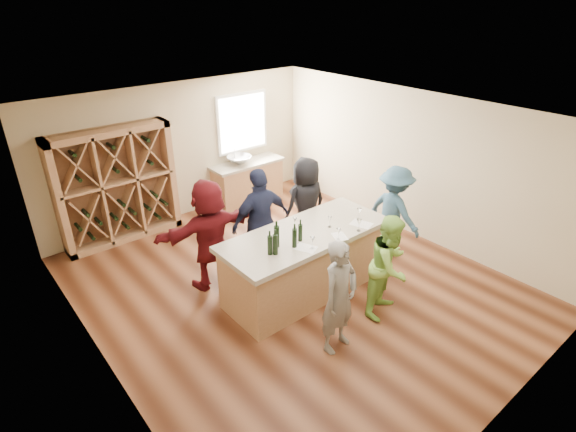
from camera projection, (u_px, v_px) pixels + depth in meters
floor at (291, 286)px, 7.50m from camera, size 6.00×7.00×0.10m
ceiling at (292, 113)px, 6.19m from camera, size 6.00×7.00×0.10m
wall_back at (181, 151)px, 9.28m from camera, size 6.00×0.10×2.80m
wall_front at (524, 328)px, 4.41m from camera, size 6.00×0.10×2.80m
wall_left at (87, 282)px, 5.10m from camera, size 0.10×7.00×2.80m
wall_right at (413, 164)px, 8.59m from camera, size 0.10×7.00×2.80m
window_frame at (242, 122)px, 9.93m from camera, size 1.30×0.06×1.30m
window_pane at (243, 123)px, 9.90m from camera, size 1.18×0.01×1.18m
wine_rack at (117, 186)px, 8.37m from camera, size 2.20×0.45×2.20m
back_counter_base at (248, 182)px, 10.28m from camera, size 1.60×0.58×0.86m
back_counter_top at (247, 163)px, 10.07m from camera, size 1.70×0.62×0.06m
sink at (239, 160)px, 9.90m from camera, size 0.54×0.54×0.19m
faucet at (235, 156)px, 10.00m from camera, size 0.02×0.02×0.30m
tasting_counter_base at (305, 264)px, 7.09m from camera, size 2.60×1.00×1.00m
tasting_counter_top at (306, 234)px, 6.84m from camera, size 2.72×1.12×0.08m
wine_bottle_a at (270, 245)px, 6.19m from camera, size 0.09×0.09×0.29m
wine_bottle_b at (275, 245)px, 6.19m from camera, size 0.08×0.08×0.30m
wine_bottle_c at (277, 237)px, 6.37m from camera, size 0.08×0.08×0.33m
wine_bottle_d at (295, 238)px, 6.37m from camera, size 0.08×0.08×0.29m
wine_bottle_e at (300, 233)px, 6.54m from camera, size 0.07×0.07×0.27m
wine_glass_a at (312, 243)px, 6.35m from camera, size 0.08×0.08×0.19m
wine_glass_b at (339, 234)px, 6.58m from camera, size 0.09×0.09×0.18m
wine_glass_c at (359, 225)px, 6.82m from camera, size 0.09×0.09×0.20m
wine_glass_d at (330, 222)px, 6.94m from camera, size 0.08×0.08×0.17m
wine_glass_e at (359, 214)px, 7.17m from camera, size 0.08×0.08×0.19m
tasting_menu_a at (306, 248)px, 6.40m from camera, size 0.32×0.36×0.00m
tasting_menu_b at (339, 236)px, 6.71m from camera, size 0.29×0.32×0.00m
tasting_menu_c at (361, 224)px, 7.06m from camera, size 0.33×0.38×0.00m
person_near_left at (339, 297)px, 5.81m from camera, size 0.64×0.50×1.63m
person_near_right at (390, 266)px, 6.51m from camera, size 0.86×0.61×1.59m
person_server at (394, 211)px, 8.00m from camera, size 0.56×1.11×1.69m
person_far_mid at (261, 221)px, 7.48m from camera, size 1.12×0.62×1.85m
person_far_right at (306, 204)px, 8.18m from camera, size 0.90×0.63×1.76m
person_far_left at (210, 234)px, 7.10m from camera, size 1.75×0.73×1.84m
wine_glass_f at (295, 223)px, 6.89m from camera, size 0.07×0.07×0.18m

